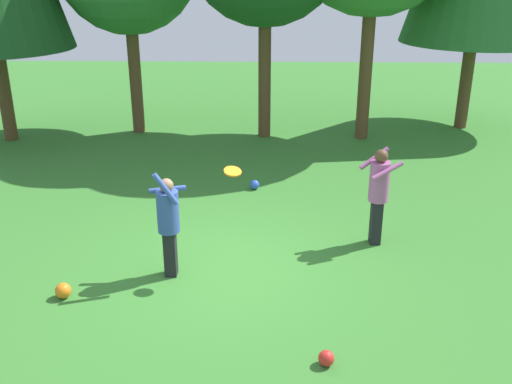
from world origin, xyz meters
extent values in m
plane|color=#387A2D|center=(0.00, 0.00, 0.00)|extent=(40.00, 40.00, 0.00)
cube|color=black|center=(-0.75, -0.23, 0.38)|extent=(0.19, 0.22, 0.76)
cylinder|color=#334C9E|center=(-0.75, -0.23, 1.10)|extent=(0.34, 0.34, 0.67)
sphere|color=#8C6647|center=(-0.75, -0.23, 1.53)|extent=(0.22, 0.22, 0.22)
cylinder|color=#334C9E|center=(-0.77, -0.03, 1.39)|extent=(0.57, 0.14, 0.12)
cylinder|color=#334C9E|center=(-0.73, -0.43, 1.55)|extent=(0.38, 0.12, 0.52)
cube|color=black|center=(2.67, 0.97, 0.41)|extent=(0.19, 0.22, 0.81)
cylinder|color=#A85693|center=(2.67, 0.97, 1.16)|extent=(0.34, 0.34, 0.71)
sphere|color=brown|center=(2.67, 0.97, 1.62)|extent=(0.23, 0.23, 0.23)
cylinder|color=#A85693|center=(2.75, 0.79, 1.42)|extent=(0.57, 0.32, 0.28)
cylinder|color=#A85693|center=(2.59, 1.15, 1.52)|extent=(0.55, 0.30, 0.36)
cylinder|color=orange|center=(0.24, -0.12, 1.72)|extent=(0.37, 0.37, 0.10)
sphere|color=orange|center=(-2.25, -0.95, 0.12)|extent=(0.24, 0.24, 0.24)
sphere|color=red|center=(1.52, -2.42, 0.10)|extent=(0.20, 0.20, 0.20)
sphere|color=blue|center=(0.48, 3.49, 0.10)|extent=(0.21, 0.21, 0.21)
cylinder|color=brown|center=(0.65, 7.60, 1.90)|extent=(0.34, 0.34, 3.80)
cylinder|color=brown|center=(3.36, 7.47, 2.08)|extent=(0.35, 0.35, 4.15)
cylinder|color=brown|center=(6.45, 8.63, 2.25)|extent=(0.35, 0.35, 4.49)
cylinder|color=brown|center=(-2.98, 7.94, 1.75)|extent=(0.34, 0.34, 3.49)
camera|label=1|loc=(0.79, -8.42, 4.74)|focal=41.26mm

